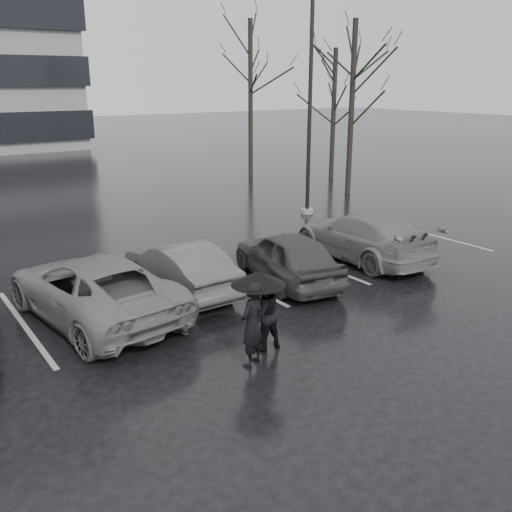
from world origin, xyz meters
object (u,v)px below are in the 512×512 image
object	(u,v)px
pedestrian_right	(263,313)
car_main	(287,256)
car_east	(362,236)
tree_north	(251,100)
tree_ne	(333,115)
tree_east	(351,109)
car_west_b	(94,288)
lamp_post	(310,109)
pedestrian_left	(252,324)
car_west_a	(180,268)

from	to	relation	value
pedestrian_right	car_main	bearing A→B (deg)	-134.22
car_east	tree_north	bearing A→B (deg)	-108.66
pedestrian_right	tree_north	world-z (taller)	tree_north
car_east	tree_ne	size ratio (longest dim) A/B	0.72
tree_east	tree_north	size ratio (longest dim) A/B	0.94
car_west_b	tree_east	xyz separation A→B (m)	(15.50, 7.96, 3.26)
lamp_post	tree_ne	xyz separation A→B (m)	(6.95, 6.27, -0.72)
tree_east	tree_north	xyz separation A→B (m)	(-1.00, 7.00, 0.25)
lamp_post	tree_north	size ratio (longest dim) A/B	1.08
pedestrian_left	lamp_post	bearing A→B (deg)	-161.17
pedestrian_right	lamp_post	world-z (taller)	lamp_post
car_west_b	pedestrian_left	distance (m)	4.31
tree_ne	pedestrian_left	bearing A→B (deg)	-135.67
lamp_post	tree_ne	size ratio (longest dim) A/B	1.32
pedestrian_right	car_west_b	bearing A→B (deg)	-57.10
car_east	tree_north	distance (m)	16.70
lamp_post	pedestrian_left	bearing A→B (deg)	-134.10
car_main	car_west_a	size ratio (longest dim) A/B	1.04
car_east	tree_ne	xyz separation A→B (m)	(9.62, 12.14, 2.77)
car_east	lamp_post	size ratio (longest dim) A/B	0.54
car_west_b	pedestrian_left	size ratio (longest dim) A/B	3.15
pedestrian_left	tree_ne	size ratio (longest dim) A/B	0.24
lamp_post	tree_east	bearing A→B (deg)	27.06
tree_ne	tree_north	world-z (taller)	tree_north
car_west_b	tree_east	distance (m)	17.73
car_west_b	car_east	xyz separation A→B (m)	(8.38, -0.18, -0.02)
car_main	pedestrian_left	size ratio (longest dim) A/B	2.46
car_east	lamp_post	xyz separation A→B (m)	(2.67, 5.87, 3.49)
car_west_b	tree_ne	distance (m)	21.79
car_main	tree_north	world-z (taller)	tree_north
car_main	car_west_a	xyz separation A→B (m)	(-2.79, 0.91, -0.05)
car_west_a	car_west_b	world-z (taller)	car_west_b
car_west_b	tree_north	bearing A→B (deg)	-140.96
car_east	pedestrian_right	distance (m)	6.97
car_main	pedestrian_left	world-z (taller)	pedestrian_left
car_west_a	pedestrian_left	xyz separation A→B (m)	(-0.73, -4.36, 0.18)
lamp_post	tree_ne	world-z (taller)	lamp_post
lamp_post	car_east	bearing A→B (deg)	-114.46
pedestrian_left	tree_north	bearing A→B (deg)	-151.15
car_west_a	pedestrian_right	bearing A→B (deg)	86.56
car_west_a	car_west_b	xyz separation A→B (m)	(-2.42, -0.40, 0.08)
car_main	tree_east	world-z (taller)	tree_east
car_main	tree_east	size ratio (longest dim) A/B	0.52
car_east	tree_ne	world-z (taller)	tree_ne
car_west_b	pedestrian_right	size ratio (longest dim) A/B	3.40
car_west_a	tree_east	size ratio (longest dim) A/B	0.50
car_west_b	car_east	distance (m)	8.39
pedestrian_right	tree_north	size ratio (longest dim) A/B	0.18
pedestrian_left	tree_ne	distance (m)	22.95
tree_east	tree_ne	xyz separation A→B (m)	(2.50, 4.00, -0.50)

